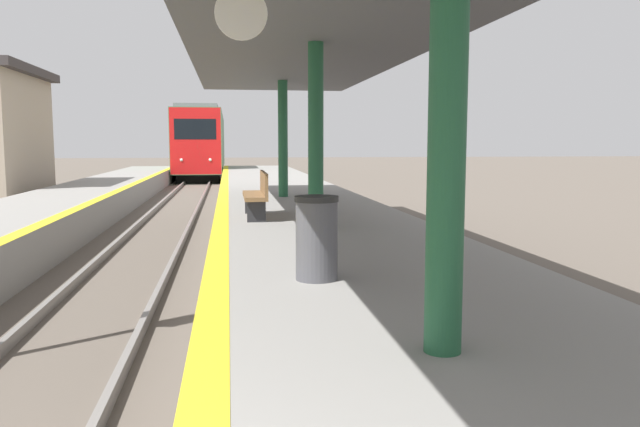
# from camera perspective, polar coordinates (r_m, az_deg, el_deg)

# --- Properties ---
(train) EXTENTS (2.89, 22.43, 4.59)m
(train) POSITION_cam_1_polar(r_m,az_deg,el_deg) (46.79, -10.62, 6.34)
(train) COLOR black
(train) RESTS_ON ground
(station_canopy) EXTENTS (4.49, 19.78, 3.41)m
(station_canopy) POSITION_cam_1_polar(r_m,az_deg,el_deg) (11.02, -0.40, 15.59)
(station_canopy) COLOR #1E5133
(station_canopy) RESTS_ON platform_right
(trash_bin) EXTENTS (0.48, 0.48, 0.92)m
(trash_bin) POSITION_cam_1_polar(r_m,az_deg,el_deg) (6.82, -0.32, -2.23)
(trash_bin) COLOR #4C4C51
(trash_bin) RESTS_ON platform_right
(bench) EXTENTS (0.44, 1.86, 0.92)m
(bench) POSITION_cam_1_polar(r_m,az_deg,el_deg) (12.60, -5.69, 1.87)
(bench) COLOR brown
(bench) RESTS_ON platform_right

